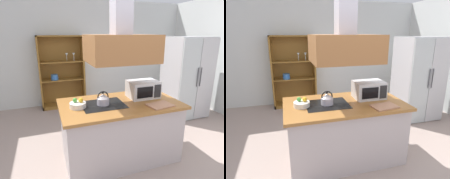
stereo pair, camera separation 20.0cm
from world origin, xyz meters
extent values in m
plane|color=gray|center=(0.00, 0.00, 0.00)|extent=(7.80, 7.80, 0.00)
cube|color=silver|center=(0.00, 3.00, 1.35)|extent=(6.00, 0.12, 2.70)
cube|color=#B9ADAC|center=(0.03, 0.22, 0.43)|extent=(1.65, 0.89, 0.86)
cube|color=#9C642E|center=(0.03, 0.22, 0.88)|extent=(1.73, 0.97, 0.04)
cube|color=black|center=(-0.23, 0.22, 0.90)|extent=(0.60, 0.48, 0.00)
cube|color=#9D6436|center=(0.03, 0.22, 1.67)|extent=(0.90, 0.70, 0.36)
cube|color=#BCBBBE|center=(2.06, 1.26, 0.90)|extent=(0.90, 0.72, 1.80)
cube|color=#B4BCBD|center=(1.84, 0.88, 0.90)|extent=(0.44, 0.03, 1.76)
cube|color=#B9B9BC|center=(2.29, 0.88, 0.90)|extent=(0.44, 0.03, 1.76)
cylinder|color=#4C4C51|center=(2.02, 0.85, 0.99)|extent=(0.02, 0.02, 0.40)
cylinder|color=#4C4C51|center=(2.10, 0.85, 0.99)|extent=(0.02, 0.02, 0.40)
cube|color=brown|center=(-1.07, 2.74, 0.91)|extent=(0.04, 0.40, 1.82)
cube|color=brown|center=(-0.01, 2.74, 0.91)|extent=(0.04, 0.40, 1.82)
cube|color=brown|center=(-0.54, 2.74, 1.80)|extent=(1.10, 0.40, 0.03)
cube|color=brown|center=(-0.54, 2.74, 0.04)|extent=(1.10, 0.40, 0.08)
cube|color=brown|center=(-0.54, 2.93, 0.91)|extent=(1.10, 0.02, 1.82)
cube|color=brown|center=(-0.54, 2.74, 0.73)|extent=(1.02, 0.36, 0.02)
cube|color=brown|center=(-0.54, 2.74, 1.18)|extent=(1.02, 0.36, 0.02)
cylinder|color=#3568A2|center=(-0.74, 2.69, 0.76)|extent=(0.18, 0.18, 0.05)
cylinder|color=#2C5EA9|center=(-0.74, 2.69, 0.81)|extent=(0.17, 0.17, 0.05)
cylinder|color=#3769A4|center=(-0.74, 2.69, 0.85)|extent=(0.16, 0.16, 0.05)
cylinder|color=silver|center=(-0.41, 2.70, 1.25)|extent=(0.01, 0.01, 0.12)
cone|color=silver|center=(-0.41, 2.70, 1.35)|extent=(0.07, 0.07, 0.08)
cylinder|color=silver|center=(-0.23, 2.70, 1.25)|extent=(0.01, 0.01, 0.12)
cone|color=silver|center=(-0.23, 2.70, 1.35)|extent=(0.07, 0.07, 0.08)
cylinder|color=#B6B1C2|center=(-0.23, 0.22, 0.95)|extent=(0.17, 0.17, 0.10)
cone|color=silver|center=(-0.23, 0.22, 1.03)|extent=(0.17, 0.17, 0.06)
sphere|color=black|center=(-0.23, 0.22, 1.07)|extent=(0.03, 0.03, 0.03)
torus|color=black|center=(-0.23, 0.22, 1.02)|extent=(0.16, 0.02, 0.16)
cube|color=tan|center=(0.50, -0.09, 0.91)|extent=(0.37, 0.28, 0.02)
cube|color=silver|center=(0.46, 0.34, 1.03)|extent=(0.46, 0.34, 0.26)
cube|color=black|center=(0.40, 0.17, 1.03)|extent=(0.26, 0.01, 0.17)
cube|color=#262628|center=(0.62, 0.17, 1.03)|extent=(0.11, 0.01, 0.20)
cylinder|color=silver|center=(-0.58, 0.23, 0.94)|extent=(0.22, 0.22, 0.07)
sphere|color=gold|center=(-0.54, 0.24, 1.00)|extent=(0.07, 0.07, 0.07)
sphere|color=green|center=(-0.61, 0.27, 1.00)|extent=(0.06, 0.06, 0.06)
camera|label=1|loc=(-0.97, -2.21, 1.87)|focal=30.82mm
camera|label=2|loc=(-0.78, -2.27, 1.87)|focal=30.82mm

